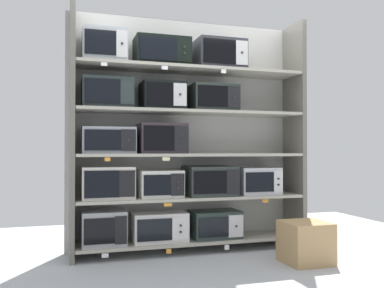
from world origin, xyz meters
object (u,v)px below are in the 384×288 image
microwave_8 (162,139)px  microwave_9 (107,93)px  microwave_14 (219,55)px  microwave_1 (159,227)px  microwave_13 (162,52)px  microwave_6 (256,181)px  shipping_carton (306,242)px  microwave_2 (215,224)px  microwave_3 (108,183)px  microwave_10 (162,96)px  microwave_5 (210,181)px  microwave_11 (213,98)px  microwave_0 (104,228)px  microwave_4 (160,184)px  microwave_12 (104,47)px  microwave_7 (108,140)px

microwave_8 → microwave_9: bearing=180.0°
microwave_9 → microwave_14: (1.19, -0.00, 0.46)m
microwave_1 → microwave_13: 1.80m
microwave_6 → shipping_carton: microwave_6 is taller
microwave_2 → microwave_3: (-1.14, -0.00, 0.47)m
microwave_10 → microwave_13: bearing=-179.1°
microwave_2 → microwave_8: 1.08m
microwave_6 → microwave_9: bearing=-180.0°
microwave_3 → microwave_6: microwave_3 is taller
microwave_1 → microwave_5: (0.55, 0.00, 0.46)m
microwave_1 → microwave_10: (0.03, -0.00, 1.35)m
microwave_3 → microwave_9: size_ratio=1.03×
microwave_11 → microwave_0: bearing=180.0°
microwave_11 → microwave_4: bearing=180.0°
microwave_4 → shipping_carton: 1.54m
microwave_12 → shipping_carton: 2.73m
microwave_6 → microwave_14: bearing=-180.0°
microwave_2 → microwave_14: (0.05, -0.00, 1.82)m
microwave_5 → microwave_12: size_ratio=1.21×
microwave_13 → microwave_0: bearing=180.0°
microwave_2 → microwave_4: microwave_4 is taller
microwave_6 → microwave_4: bearing=-180.0°
shipping_carton → microwave_13: bearing=148.1°
microwave_4 → microwave_14: bearing=-0.0°
microwave_8 → microwave_11: 0.71m
microwave_2 → microwave_7: 1.44m
microwave_4 → microwave_0: bearing=180.0°
microwave_0 → microwave_4: (0.58, -0.00, 0.42)m
microwave_5 → microwave_9: (-1.08, -0.00, 0.89)m
microwave_0 → microwave_11: bearing=-0.0°
microwave_5 → microwave_12: bearing=180.0°
microwave_8 → microwave_2: bearing=0.0°
microwave_1 → microwave_4: (0.01, -0.00, 0.44)m
microwave_12 → shipping_carton: bearing=-22.8°
microwave_1 → microwave_11: (0.59, -0.00, 1.35)m
microwave_1 → microwave_6: microwave_6 is taller
microwave_3 → microwave_7: bearing=2.1°
microwave_3 → microwave_14: microwave_14 is taller
microwave_12 → microwave_14: 1.22m
microwave_5 → shipping_carton: microwave_5 is taller
microwave_1 → microwave_10: bearing=-0.4°
microwave_3 → microwave_4: size_ratio=1.16×
microwave_6 → shipping_carton: size_ratio=1.12×
microwave_4 → shipping_carton: bearing=-31.6°
microwave_0 → microwave_9: (0.03, -0.00, 1.33)m
microwave_7 → microwave_12: (-0.04, 0.00, 0.93)m
microwave_3 → microwave_10: (0.55, 0.00, 0.88)m
microwave_5 → microwave_3: bearing=-180.0°
microwave_0 → microwave_4: 0.71m
microwave_11 → shipping_carton: bearing=-49.2°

